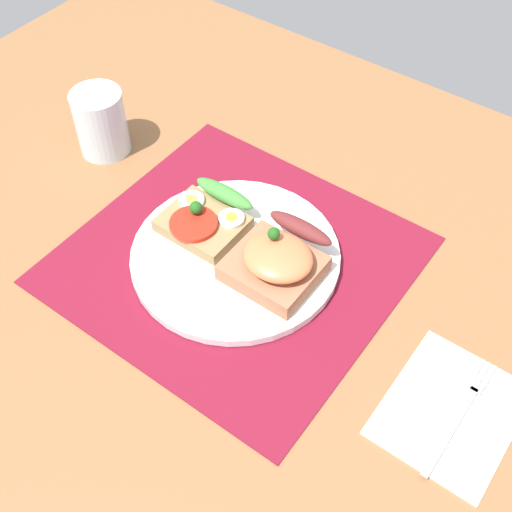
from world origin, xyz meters
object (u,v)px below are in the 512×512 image
(plate, at_px, (235,256))
(sandwich_egg_tomato, at_px, (206,217))
(fork, at_px, (461,412))
(drinking_glass, at_px, (101,122))
(sandwich_salmon, at_px, (278,259))
(napkin, at_px, (451,410))

(plate, relative_size, sandwich_egg_tomato, 2.56)
(fork, height_order, drinking_glass, drinking_glass)
(sandwich_salmon, distance_m, fork, 0.25)
(sandwich_salmon, height_order, napkin, sandwich_salmon)
(drinking_glass, bearing_deg, plate, -11.71)
(napkin, height_order, fork, fork)
(drinking_glass, bearing_deg, napkin, -8.70)
(sandwich_salmon, xyz_separation_m, drinking_glass, (-0.32, 0.05, 0.01))
(napkin, relative_size, drinking_glass, 1.64)
(sandwich_egg_tomato, relative_size, napkin, 0.66)
(plate, height_order, napkin, plate)
(napkin, bearing_deg, drinking_glass, 171.30)
(sandwich_egg_tomato, height_order, sandwich_salmon, sandwich_salmon)
(plate, height_order, sandwich_egg_tomato, sandwich_egg_tomato)
(plate, relative_size, napkin, 1.68)
(sandwich_salmon, bearing_deg, drinking_glass, 171.42)
(napkin, distance_m, fork, 0.01)
(plate, height_order, sandwich_salmon, sandwich_salmon)
(plate, distance_m, fork, 0.30)
(drinking_glass, bearing_deg, sandwich_egg_tomato, -10.84)
(sandwich_salmon, bearing_deg, plate, -173.45)
(plate, distance_m, napkin, 0.29)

